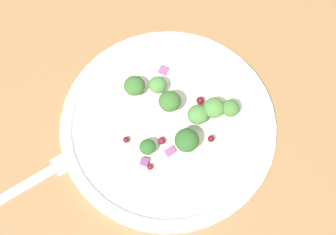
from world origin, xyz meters
The scene contains 20 objects.
ground_plane centered at (0.00, 0.00, -1.00)cm, with size 180.00×180.00×2.00cm, color olive.
plate centered at (2.26, 2.62, 0.86)cm, with size 26.98×26.98×1.70cm.
dressing_pool centered at (2.26, 2.62, 1.30)cm, with size 15.65×15.65×0.20cm, color white.
broccoli_floret_0 centered at (3.70, 6.32, 3.71)cm, with size 2.88×2.88×2.91cm.
broccoli_floret_1 centered at (-1.78, 6.56, 3.31)cm, with size 2.61×2.61×2.64cm.
broccoli_floret_2 centered at (0.75, 1.78, 3.62)cm, with size 2.71×2.71×2.75cm.
broccoli_floret_3 centered at (6.74, 2.87, 2.71)cm, with size 1.95×1.95×1.98cm.
broccoli_floret_4 centered at (1.26, -3.27, 2.82)cm, with size 2.65×2.65×2.69cm.
broccoli_floret_5 centered at (-2.89, 8.20, 3.30)cm, with size 2.20×2.20×2.23cm.
broccoli_floret_6 centered at (-0.50, -0.96, 2.88)cm, with size 2.26×2.26×2.29cm.
broccoli_floret_7 centered at (0.39, 5.42, 3.02)cm, with size 2.52×2.52×2.55cm.
cranberry_0 centered at (1.34, 8.31, 2.21)cm, with size 0.84×0.84×0.84cm, color maroon.
cranberry_1 centered at (-2.17, 4.40, 2.12)cm, with size 0.99×0.99×0.99cm, color maroon.
cranberry_2 centered at (7.28, -0.42, 1.87)cm, with size 0.78×0.78×0.78cm, color maroon.
cranberry_3 centered at (4.86, 3.55, 1.81)cm, with size 0.94×0.94×0.94cm, color maroon.
cranberry_4 centered at (8.32, 4.36, 1.82)cm, with size 0.74×0.74×0.74cm, color maroon.
onion_bit_0 centered at (8.23, 3.48, 1.81)cm, with size 0.96×0.87×0.59cm, color #843D75.
onion_bit_1 centered at (5.30, 5.12, 1.58)cm, with size 0.87×1.29×0.34cm, color #934C84.
onion_bit_2 centered at (-3.29, -2.07, 1.41)cm, with size 1.26×1.18×0.32cm, color #934C84.
fork centered at (19.09, -6.98, 0.25)cm, with size 17.95×8.53×0.50cm.
Camera 1 is at (18.35, 14.13, 49.25)cm, focal length 44.66 mm.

